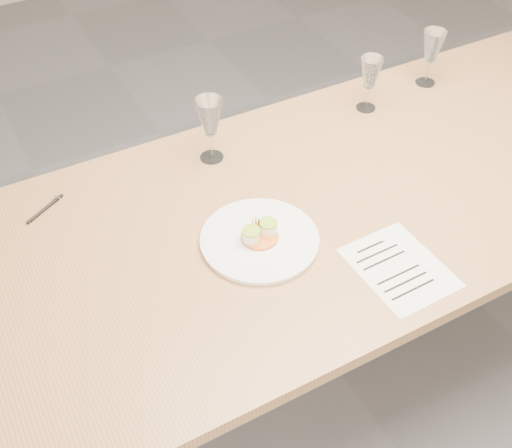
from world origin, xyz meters
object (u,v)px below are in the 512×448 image
ballpoint_pen (45,209)px  wine_glass_1 (370,74)px  dinner_plate (260,239)px  dining_table (335,210)px  wine_glass_2 (432,47)px  wine_glass_0 (210,118)px  recipe_sheet (399,267)px

ballpoint_pen → wine_glass_1: size_ratio=0.65×
dinner_plate → wine_glass_1: wine_glass_1 is taller
dinner_plate → wine_glass_1: bearing=31.7°
dining_table → dinner_plate: dinner_plate is taller
ballpoint_pen → wine_glass_2: bearing=-29.8°
ballpoint_pen → wine_glass_0: bearing=-31.5°
wine_glass_1 → recipe_sheet: bearing=-119.2°
wine_glass_1 → wine_glass_2: (0.28, 0.03, 0.01)m
ballpoint_pen → wine_glass_2: wine_glass_2 is taller
dinner_plate → wine_glass_2: size_ratio=1.60×
dining_table → ballpoint_pen: 0.84m
dining_table → wine_glass_1: wine_glass_1 is taller
dining_table → dinner_plate: size_ratio=7.47×
dinner_plate → wine_glass_2: wine_glass_2 is taller
ballpoint_pen → dining_table: bearing=-54.3°
recipe_sheet → wine_glass_1: (0.36, 0.65, 0.13)m
wine_glass_0 → wine_glass_2: 0.87m
wine_glass_0 → ballpoint_pen: bearing=179.0°
dinner_plate → recipe_sheet: dinner_plate is taller
ballpoint_pen → wine_glass_1: wine_glass_1 is taller
dinner_plate → wine_glass_0: bearing=82.9°
dining_table → recipe_sheet: size_ratio=8.73×
ballpoint_pen → wine_glass_0: wine_glass_0 is taller
dinner_plate → dining_table: bearing=12.7°
recipe_sheet → wine_glass_0: size_ratio=1.32×
dining_table → wine_glass_2: size_ratio=11.97×
dining_table → wine_glass_1: (0.34, 0.32, 0.20)m
wine_glass_0 → wine_glass_2: (0.87, 0.03, -0.01)m
wine_glass_2 → wine_glass_1: bearing=-174.0°
dining_table → recipe_sheet: (-0.02, -0.32, 0.07)m
ballpoint_pen → wine_glass_1: bearing=-31.2°
recipe_sheet → ballpoint_pen: 0.99m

